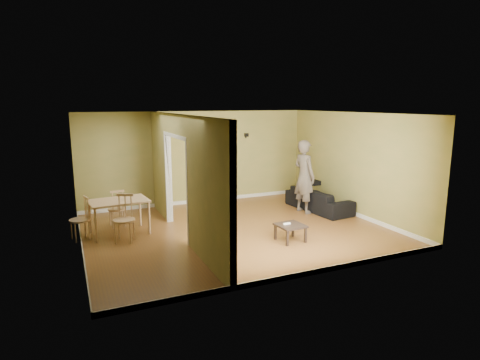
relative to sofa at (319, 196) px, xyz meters
name	(u,v)px	position (x,y,z in m)	size (l,w,h in m)	color
room_shell	(235,173)	(-2.70, -0.67, 0.92)	(6.50, 6.50, 6.50)	brown
partition	(182,177)	(-3.90, -0.67, 0.92)	(0.22, 5.50, 2.60)	olive
wall_speaker	(247,135)	(-1.20, 2.02, 1.52)	(0.10, 0.10, 0.10)	black
sofa	(319,196)	(0.00, 0.00, 0.00)	(0.85, 1.99, 0.76)	black
person	(304,170)	(-0.48, 0.00, 0.74)	(0.63, 0.81, 2.23)	slate
bookshelf	(220,171)	(-2.09, 1.93, 0.53)	(0.76, 0.33, 1.81)	white
paper_box_navy_a	(221,185)	(-2.07, 1.88, 0.11)	(0.40, 0.26, 0.20)	navy
paper_box_teal	(219,173)	(-2.12, 1.88, 0.46)	(0.40, 0.26, 0.20)	#268569
paper_box_navy_b	(221,161)	(-2.07, 1.88, 0.81)	(0.39, 0.26, 0.20)	navy
paper_box_navy_c	(221,153)	(-2.07, 1.88, 1.04)	(0.43, 0.28, 0.22)	navy
coffee_table	(290,227)	(-1.95, -1.81, -0.07)	(0.54, 0.54, 0.36)	black
game_controller	(287,224)	(-2.01, -1.77, -0.01)	(0.16, 0.04, 0.03)	white
dining_table	(119,204)	(-5.12, 0.11, 0.30)	(1.21, 0.81, 0.76)	#E1B28A
chair_left	(80,219)	(-5.93, 0.03, 0.07)	(0.42, 0.42, 0.91)	#D4BB8C
chair_near	(124,219)	(-5.10, -0.47, 0.11)	(0.45, 0.45, 0.98)	tan
chair_far	(117,208)	(-5.11, 0.68, 0.06)	(0.41, 0.41, 0.89)	#DAC483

